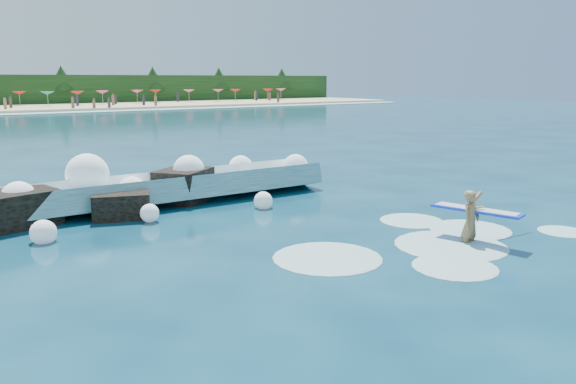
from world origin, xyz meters
The scene contains 7 objects.
ground centered at (0.00, 0.00, 0.00)m, with size 200.00×200.00×0.00m, color #07293F.
breaking_wave centered at (-1.71, 7.89, 0.48)m, with size 16.01×2.58×1.38m.
rock_cluster centered at (-2.17, 7.33, 0.43)m, with size 8.25×3.31×1.35m.
surfer_with_board centered at (4.95, -1.63, 0.65)m, with size 1.22×2.93×1.75m.
wave_spray centered at (-1.95, 7.82, 0.96)m, with size 15.35×4.38×1.99m.
surf_foam centered at (3.86, -0.99, 0.00)m, with size 9.21×5.65×0.15m.
beachgoers centered at (8.56, 75.84, 1.11)m, with size 105.07×13.62×1.93m.
Camera 1 is at (-7.35, -10.75, 4.34)m, focal length 35.00 mm.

